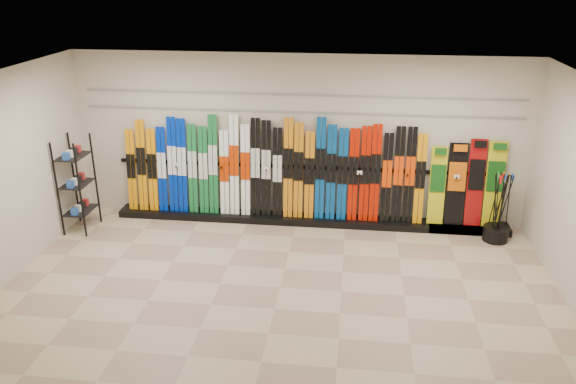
# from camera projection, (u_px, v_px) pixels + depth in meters

# --- Properties ---
(floor) EXTENTS (8.00, 8.00, 0.00)m
(floor) POSITION_uv_depth(u_px,v_px,m) (280.00, 288.00, 8.15)
(floor) COLOR #9E836D
(floor) RESTS_ON ground
(back_wall) EXTENTS (8.00, 0.00, 8.00)m
(back_wall) POSITION_uv_depth(u_px,v_px,m) (298.00, 140.00, 9.89)
(back_wall) COLOR beige
(back_wall) RESTS_ON floor
(left_wall) EXTENTS (0.00, 5.00, 5.00)m
(left_wall) POSITION_uv_depth(u_px,v_px,m) (3.00, 179.00, 8.03)
(left_wall) COLOR beige
(left_wall) RESTS_ON floor
(ceiling) EXTENTS (8.00, 8.00, 0.00)m
(ceiling) POSITION_uv_depth(u_px,v_px,m) (279.00, 81.00, 7.03)
(ceiling) COLOR silver
(ceiling) RESTS_ON back_wall
(ski_rack_base) EXTENTS (8.00, 0.40, 0.12)m
(ski_rack_base) POSITION_uv_depth(u_px,v_px,m) (309.00, 220.00, 10.20)
(ski_rack_base) COLOR black
(ski_rack_base) RESTS_ON floor
(skis) EXTENTS (5.37, 0.20, 1.83)m
(skis) POSITION_uv_depth(u_px,v_px,m) (273.00, 171.00, 9.97)
(skis) COLOR orange
(skis) RESTS_ON ski_rack_base
(snowboards) EXTENTS (1.26, 0.23, 1.52)m
(snowboards) POSITION_uv_depth(u_px,v_px,m) (467.00, 184.00, 9.67)
(snowboards) COLOR gold
(snowboards) RESTS_ON ski_rack_base
(accessory_rack) EXTENTS (0.40, 0.60, 1.68)m
(accessory_rack) POSITION_uv_depth(u_px,v_px,m) (77.00, 184.00, 9.69)
(accessory_rack) COLOR black
(accessory_rack) RESTS_ON floor
(pole_bin) EXTENTS (0.42, 0.42, 0.25)m
(pole_bin) POSITION_uv_depth(u_px,v_px,m) (495.00, 234.00, 9.52)
(pole_bin) COLOR black
(pole_bin) RESTS_ON floor
(ski_poles) EXTENTS (0.35, 0.36, 1.18)m
(ski_poles) POSITION_uv_depth(u_px,v_px,m) (499.00, 207.00, 9.34)
(ski_poles) COLOR black
(ski_poles) RESTS_ON pole_bin
(slatwall_rail_0) EXTENTS (7.60, 0.02, 0.03)m
(slatwall_rail_0) POSITION_uv_depth(u_px,v_px,m) (298.00, 112.00, 9.69)
(slatwall_rail_0) COLOR gray
(slatwall_rail_0) RESTS_ON back_wall
(slatwall_rail_1) EXTENTS (7.60, 0.02, 0.03)m
(slatwall_rail_1) POSITION_uv_depth(u_px,v_px,m) (298.00, 95.00, 9.58)
(slatwall_rail_1) COLOR gray
(slatwall_rail_1) RESTS_ON back_wall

